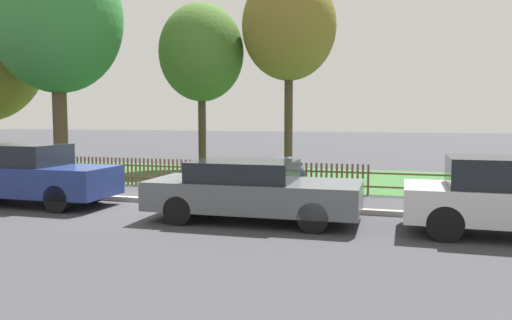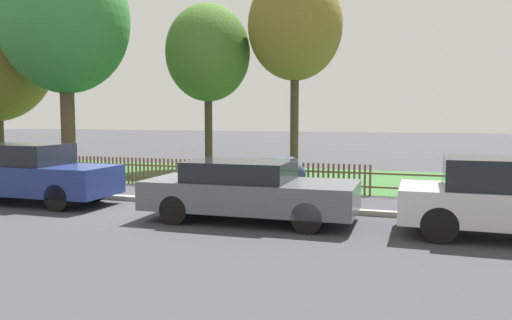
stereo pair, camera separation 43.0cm
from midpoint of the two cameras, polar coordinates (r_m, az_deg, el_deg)
ground_plane at (r=13.55m, az=-13.09°, el=-4.63°), size 120.00×120.00×0.00m
kerb_stone at (r=13.63m, az=-12.88°, el=-4.32°), size 41.70×0.20×0.12m
grass_strip at (r=19.15m, az=-3.14°, el=-1.69°), size 41.70×6.74×0.01m
park_fence at (r=16.05m, az=-7.59°, el=-1.46°), size 41.70×0.05×0.88m
parked_car_black_saloon at (r=14.01m, az=-23.64°, el=-1.41°), size 4.51×1.69×1.53m
parked_car_navy_estate at (r=10.71m, az=0.26°, el=-3.40°), size 4.56×1.96×1.29m
parked_car_red_compact at (r=10.31m, az=27.54°, el=-3.89°), size 3.77×1.71×1.48m
covered_motorcycle at (r=13.71m, az=3.40°, el=-1.50°), size 1.82×0.94×1.14m
tree_behind_motorcycle at (r=20.83m, az=-20.47°, el=14.77°), size 4.87×4.87×8.71m
tree_mid_park at (r=21.17m, az=-4.93°, el=12.06°), size 3.50×3.50×6.88m
tree_far_left at (r=20.44m, az=5.10°, el=14.96°), size 3.74×3.74×7.95m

